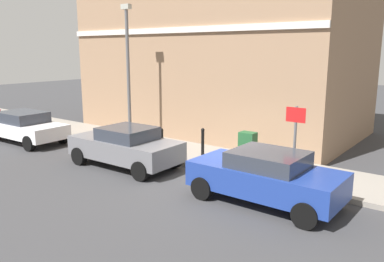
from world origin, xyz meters
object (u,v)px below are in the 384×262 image
(bollard_near_cabinet, at_px, (203,141))
(car_white, at_px, (23,126))
(car_grey, at_px, (126,146))
(street_sign, at_px, (295,133))
(bollard_far_kerb, at_px, (162,141))
(lamppost, at_px, (128,68))
(utility_cabinet, at_px, (247,150))
(car_blue, at_px, (266,176))

(bollard_near_cabinet, bearing_deg, car_white, 107.95)
(car_grey, xyz_separation_m, street_sign, (1.61, -5.52, 0.92))
(car_grey, height_order, bollard_far_kerb, car_grey)
(bollard_near_cabinet, distance_m, street_sign, 4.15)
(car_grey, bearing_deg, lamppost, -47.87)
(car_white, height_order, utility_cabinet, car_white)
(bollard_far_kerb, relative_size, street_sign, 0.45)
(car_blue, distance_m, car_grey, 5.44)
(bollard_near_cabinet, distance_m, bollard_far_kerb, 1.54)
(car_grey, xyz_separation_m, bollard_near_cabinet, (2.46, -1.57, -0.04))
(utility_cabinet, xyz_separation_m, bollard_near_cabinet, (0.10, 1.97, 0.02))
(car_white, relative_size, bollard_near_cabinet, 4.30)
(bollard_far_kerb, distance_m, street_sign, 5.24)
(lamppost, bearing_deg, car_blue, -107.25)
(utility_cabinet, height_order, street_sign, street_sign)
(car_white, distance_m, street_sign, 12.11)
(bollard_far_kerb, bearing_deg, car_blue, -106.90)
(car_blue, height_order, bollard_near_cabinet, car_blue)
(bollard_near_cabinet, xyz_separation_m, street_sign, (-0.84, -3.95, 0.96))
(car_white, relative_size, street_sign, 1.94)
(car_blue, bearing_deg, car_white, 1.02)
(car_blue, xyz_separation_m, car_grey, (0.05, 5.44, -0.01))
(bollard_near_cabinet, relative_size, lamppost, 0.18)
(utility_cabinet, distance_m, bollard_near_cabinet, 1.97)
(utility_cabinet, bearing_deg, bollard_far_kerb, 105.24)
(lamppost, bearing_deg, utility_cabinet, -89.61)
(bollard_near_cabinet, bearing_deg, bollard_far_kerb, 128.75)
(car_blue, distance_m, car_white, 11.87)
(car_blue, height_order, street_sign, street_sign)
(car_blue, relative_size, bollard_near_cabinet, 3.91)
(bollard_far_kerb, bearing_deg, lamppost, 72.06)
(car_blue, xyz_separation_m, lamppost, (2.37, 7.62, 2.55))
(car_grey, bearing_deg, car_white, 0.06)
(car_grey, relative_size, utility_cabinet, 3.60)
(bollard_near_cabinet, xyz_separation_m, bollard_far_kerb, (-0.96, 1.20, 0.00))
(bollard_near_cabinet, height_order, street_sign, street_sign)
(car_white, bearing_deg, car_grey, 179.50)
(utility_cabinet, bearing_deg, car_white, 104.03)
(car_blue, relative_size, lamppost, 0.71)
(street_sign, xyz_separation_m, lamppost, (0.71, 7.70, 1.64))
(car_blue, relative_size, bollard_far_kerb, 3.91)
(car_white, xyz_separation_m, street_sign, (1.75, -11.95, 0.94))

